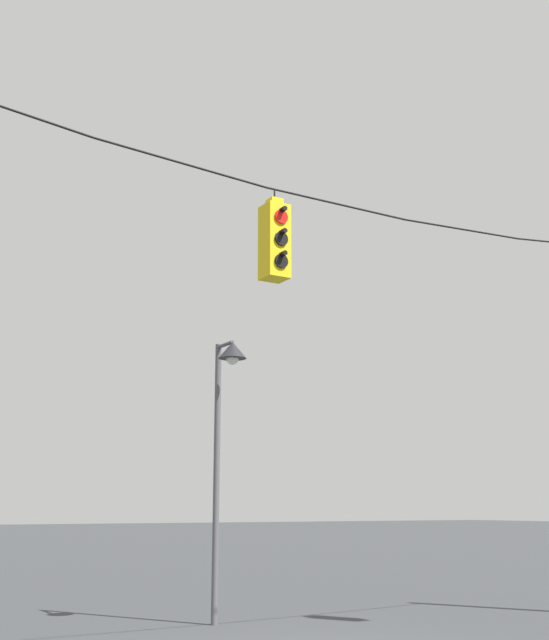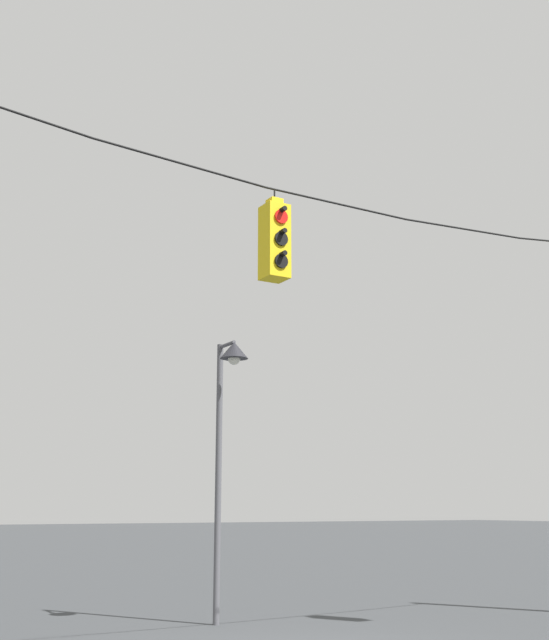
% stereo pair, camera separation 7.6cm
% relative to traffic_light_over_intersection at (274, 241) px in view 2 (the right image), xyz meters
% --- Properties ---
extents(span_wire, '(17.60, 0.03, 0.82)m').
position_rel_traffic_light_over_intersection_xyz_m(span_wire, '(1.13, -0.00, 1.03)').
color(span_wire, black).
extents(traffic_light_over_intersection, '(0.34, 0.58, 1.32)m').
position_rel_traffic_light_over_intersection_xyz_m(traffic_light_over_intersection, '(0.00, 0.00, 0.00)').
color(traffic_light_over_intersection, yellow).
extents(street_lamp, '(0.53, 0.91, 5.18)m').
position_rel_traffic_light_over_intersection_xyz_m(street_lamp, '(1.50, 4.30, -1.70)').
color(street_lamp, '#515156').
rests_on(street_lamp, ground_plane).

